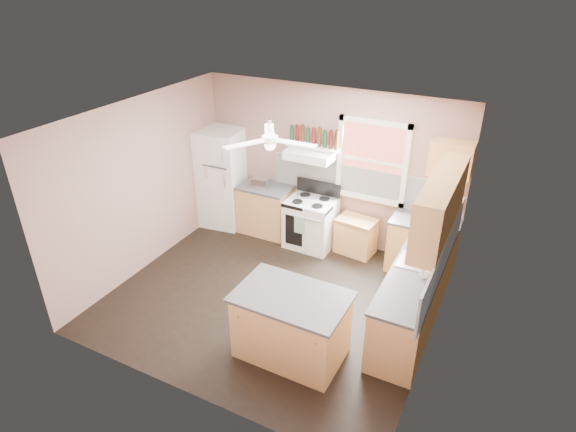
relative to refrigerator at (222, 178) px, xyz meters
The scene contains 32 objects.
floor 2.72m from the refrigerator, 40.39° to the right, with size 4.50×4.50×0.00m, color black.
ceiling 3.13m from the refrigerator, 40.39° to the right, with size 4.50×4.50×0.00m, color white.
wall_back 2.03m from the refrigerator, 10.62° to the left, with size 4.50×0.05×2.70m, color #8B6960.
wall_right 4.56m from the refrigerator, 21.44° to the right, with size 0.05×4.00×2.70m, color #8B6960.
wall_left 1.75m from the refrigerator, 101.08° to the right, with size 0.05×4.00×2.70m, color #8B6960.
backsplash_back 2.44m from the refrigerator, ahead, with size 2.90×0.03×0.55m, color white.
backsplash_right 4.41m from the refrigerator, 17.99° to the right, with size 0.03×2.60×0.55m, color white.
window_view 2.81m from the refrigerator, ahead, with size 1.00×0.02×1.20m, color brown.
window_frame 2.80m from the refrigerator, ahead, with size 1.16×0.07×1.36m, color white.
refrigerator is the anchor object (origin of this frame).
base_cabinet_left 1.01m from the refrigerator, ahead, with size 0.90×0.60×0.86m, color tan.
counter_left 0.89m from the refrigerator, ahead, with size 0.92×0.62×0.04m, color #404042.
toaster 0.85m from the refrigerator, ahead, with size 0.28×0.16×0.18m, color silver.
stove 1.88m from the refrigerator, ahead, with size 0.80×0.64×0.86m, color white.
range_hood 1.86m from the refrigerator, ahead, with size 0.78×0.50×0.14m, color white.
bottle_shelf 1.91m from the refrigerator, ahead, with size 0.90×0.26×0.03m, color white.
cart 2.66m from the refrigerator, ahead, with size 0.63×0.42×0.63m, color tan.
base_cabinet_corner 3.73m from the refrigerator, ahead, with size 1.00×0.60×0.86m, color tan.
base_cabinet_right 4.16m from the refrigerator, 19.21° to the right, with size 0.60×2.20×0.86m, color tan.
counter_corner 3.70m from the refrigerator, ahead, with size 1.02×0.62×0.04m, color #404042.
counter_right 4.12m from the refrigerator, 19.26° to the right, with size 0.62×2.22×0.04m, color #404042.
sink 4.06m from the refrigerator, 16.59° to the right, with size 0.55×0.45×0.03m, color silver.
faucet 4.21m from the refrigerator, 15.97° to the right, with size 0.03×0.03×0.14m, color silver.
upper_cabinet_right 4.28m from the refrigerator, 16.05° to the right, with size 0.33×1.80×0.76m, color tan.
upper_cabinet_corner 4.03m from the refrigerator, ahead, with size 0.60×0.33×0.52m, color tan.
paper_towel 4.04m from the refrigerator, ahead, with size 0.12×0.12×0.26m, color white.
island 3.74m from the refrigerator, 43.32° to the right, with size 1.28×0.81×0.86m, color tan.
island_top 3.71m from the refrigerator, 43.32° to the right, with size 1.35×0.88×0.04m, color #404042.
ceiling_fan_hub 2.99m from the refrigerator, 40.39° to the right, with size 0.20×0.20×0.08m, color white.
soap_bottle 4.26m from the refrigerator, 20.10° to the right, with size 0.10×0.10×0.25m, color silver.
red_caddy 3.99m from the refrigerator, ahead, with size 0.18×0.12×0.10m, color #B61F0F.
wine_bottles 1.99m from the refrigerator, ahead, with size 0.86×0.06×0.31m.
Camera 1 is at (2.79, -4.99, 4.40)m, focal length 30.00 mm.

